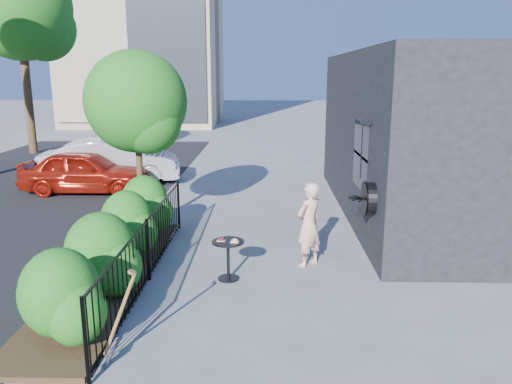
{
  "coord_description": "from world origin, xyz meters",
  "views": [
    {
      "loc": [
        0.54,
        -8.02,
        3.48
      ],
      "look_at": [
        0.31,
        1.59,
        1.2
      ],
      "focal_mm": 35.0,
      "sensor_mm": 36.0,
      "label": 1
    }
  ],
  "objects_px": {
    "street_tree_far": "(20,15)",
    "cafe_table": "(228,253)",
    "woman": "(309,225)",
    "shovel": "(118,324)",
    "car_red": "(85,172)",
    "patio_tree": "(139,108)",
    "car_silver": "(112,161)"
  },
  "relations": [
    {
      "from": "cafe_table",
      "to": "car_silver",
      "type": "relative_size",
      "value": 0.17
    },
    {
      "from": "patio_tree",
      "to": "car_silver",
      "type": "height_order",
      "value": "patio_tree"
    },
    {
      "from": "woman",
      "to": "car_red",
      "type": "bearing_deg",
      "value": -85.77
    },
    {
      "from": "cafe_table",
      "to": "car_silver",
      "type": "distance_m",
      "value": 8.92
    },
    {
      "from": "cafe_table",
      "to": "street_tree_far",
      "type": "bearing_deg",
      "value": 125.2
    },
    {
      "from": "shovel",
      "to": "car_silver",
      "type": "xyz_separation_m",
      "value": [
        -3.27,
        10.42,
        0.16
      ]
    },
    {
      "from": "woman",
      "to": "car_red",
      "type": "relative_size",
      "value": 0.42
    },
    {
      "from": "patio_tree",
      "to": "street_tree_far",
      "type": "bearing_deg",
      "value": 124.51
    },
    {
      "from": "patio_tree",
      "to": "street_tree_far",
      "type": "xyz_separation_m",
      "value": [
        -7.7,
        11.2,
        3.15
      ]
    },
    {
      "from": "woman",
      "to": "shovel",
      "type": "distance_m",
      "value": 4.23
    },
    {
      "from": "patio_tree",
      "to": "woman",
      "type": "relative_size",
      "value": 2.5
    },
    {
      "from": "patio_tree",
      "to": "car_silver",
      "type": "xyz_separation_m",
      "value": [
        -2.29,
        5.06,
        -2.04
      ]
    },
    {
      "from": "patio_tree",
      "to": "woman",
      "type": "bearing_deg",
      "value": -29.48
    },
    {
      "from": "patio_tree",
      "to": "car_red",
      "type": "relative_size",
      "value": 1.05
    },
    {
      "from": "street_tree_far",
      "to": "shovel",
      "type": "xyz_separation_m",
      "value": [
        8.68,
        -16.56,
        -5.36
      ]
    },
    {
      "from": "car_red",
      "to": "car_silver",
      "type": "xyz_separation_m",
      "value": [
        0.37,
        1.36,
        0.08
      ]
    },
    {
      "from": "patio_tree",
      "to": "woman",
      "type": "distance_m",
      "value": 4.52
    },
    {
      "from": "car_red",
      "to": "car_silver",
      "type": "height_order",
      "value": "car_silver"
    },
    {
      "from": "cafe_table",
      "to": "car_silver",
      "type": "xyz_separation_m",
      "value": [
        -4.39,
        7.76,
        0.24
      ]
    },
    {
      "from": "woman",
      "to": "shovel",
      "type": "height_order",
      "value": "woman"
    },
    {
      "from": "shovel",
      "to": "car_red",
      "type": "bearing_deg",
      "value": 111.9
    },
    {
      "from": "patio_tree",
      "to": "cafe_table",
      "type": "xyz_separation_m",
      "value": [
        2.1,
        -2.7,
        -2.28
      ]
    },
    {
      "from": "cafe_table",
      "to": "woman",
      "type": "relative_size",
      "value": 0.47
    },
    {
      "from": "patio_tree",
      "to": "woman",
      "type": "xyz_separation_m",
      "value": [
        3.54,
        -2.0,
        -1.97
      ]
    },
    {
      "from": "shovel",
      "to": "car_silver",
      "type": "relative_size",
      "value": 0.29
    },
    {
      "from": "patio_tree",
      "to": "cafe_table",
      "type": "distance_m",
      "value": 4.11
    },
    {
      "from": "street_tree_far",
      "to": "woman",
      "type": "distance_m",
      "value": 18.08
    },
    {
      "from": "car_silver",
      "to": "street_tree_far",
      "type": "bearing_deg",
      "value": 31.62
    },
    {
      "from": "street_tree_far",
      "to": "cafe_table",
      "type": "xyz_separation_m",
      "value": [
        9.8,
        -13.9,
        -5.43
      ]
    },
    {
      "from": "car_red",
      "to": "cafe_table",
      "type": "bearing_deg",
      "value": -143.27
    },
    {
      "from": "cafe_table",
      "to": "car_red",
      "type": "xyz_separation_m",
      "value": [
        -4.76,
        6.39,
        0.16
      ]
    },
    {
      "from": "car_silver",
      "to": "cafe_table",
      "type": "bearing_deg",
      "value": -160.29
    }
  ]
}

